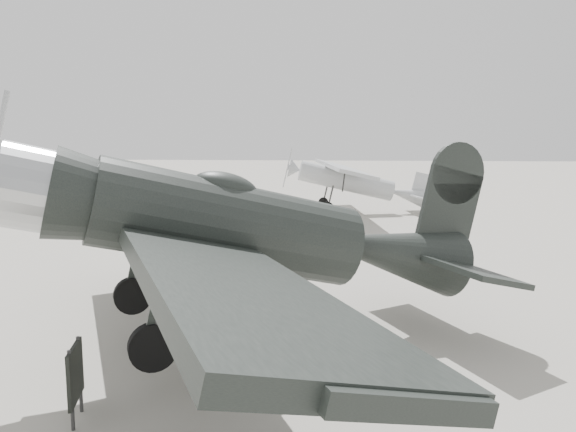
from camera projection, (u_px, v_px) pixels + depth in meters
name	position (u px, v px, depth m)	size (l,w,h in m)	color
ground	(270.00, 284.00, 15.80)	(160.00, 160.00, 0.00)	#9C948A
lowwing_monoplane	(252.00, 231.00, 10.71)	(10.56, 13.25, 4.43)	black
highwing_monoplane	(352.00, 178.00, 29.95)	(7.78, 10.92, 3.08)	#A2A5A8
sign_board	(75.00, 375.00, 8.14)	(0.24, 0.81, 1.19)	#333333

